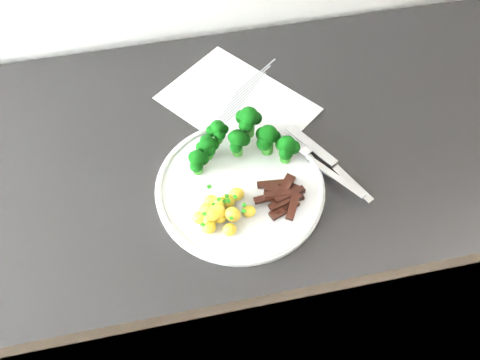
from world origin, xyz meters
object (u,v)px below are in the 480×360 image
counter (233,257)px  plate (240,187)px  potatoes (220,211)px  knife (339,172)px  recipe_paper (237,103)px  broccoli (242,139)px  fork (325,168)px  beef_strips (284,197)px

counter → plate: 0.46m
potatoes → knife: potatoes is taller
recipe_paper → broccoli: (-0.02, -0.12, 0.05)m
recipe_paper → fork: (0.11, -0.19, 0.02)m
plate → potatoes: size_ratio=2.80×
broccoli → beef_strips: bearing=-66.9°
fork → knife: bearing=-14.0°
broccoli → beef_strips: size_ratio=2.07×
recipe_paper → plate: bearing=-100.4°
counter → knife: knife is taller
plate → recipe_paper: bearing=79.6°
plate → beef_strips: 0.08m
broccoli → potatoes: 0.14m
knife → counter: bearing=150.3°
recipe_paper → fork: 0.22m
plate → knife: (0.17, -0.00, 0.00)m
broccoli → fork: size_ratio=1.18×
plate → broccoli: broccoli is taller
broccoli → potatoes: bearing=-117.1°
recipe_paper → plate: (-0.04, -0.19, 0.01)m
fork → broccoli: bearing=152.6°
recipe_paper → beef_strips: bearing=-82.8°
potatoes → knife: bearing=11.9°
fork → knife: (0.02, -0.01, -0.01)m
plate → potatoes: potatoes is taller
potatoes → beef_strips: (0.11, 0.01, -0.01)m
beef_strips → knife: bearing=18.5°
recipe_paper → knife: knife is taller
counter → beef_strips: beef_strips is taller
counter → beef_strips: size_ratio=25.79×
counter → plate: size_ratio=8.25×
broccoli → fork: 0.15m
potatoes → fork: bearing=15.2°
beef_strips → plate: bearing=148.4°
beef_strips → knife: (0.11, 0.04, -0.01)m
broccoli → fork: broccoli is taller
fork → knife: size_ratio=0.85×
recipe_paper → plate: 0.20m
counter → recipe_paper: size_ratio=7.21×
beef_strips → broccoli: bearing=113.1°
plate → knife: 0.17m
counter → fork: size_ratio=14.72×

